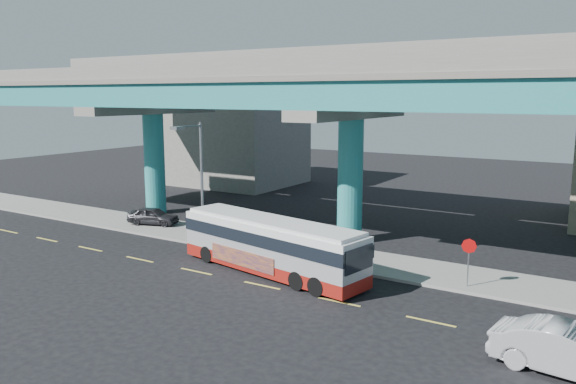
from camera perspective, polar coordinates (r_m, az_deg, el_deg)
The scene contains 10 objects.
ground at distance 26.71m, azimuth -2.29°, elevation -9.29°, with size 120.00×120.00×0.00m, color black.
sidewalk at distance 31.18m, azimuth 3.42°, elevation -6.34°, with size 70.00×4.00×0.15m, color gray.
lane_markings at distance 26.48m, azimuth -2.66°, elevation -9.46°, with size 58.00×0.12×0.01m.
viaduct at distance 33.18m, azimuth 6.60°, elevation 10.43°, with size 52.00×12.40×11.70m.
building_concrete at distance 56.58m, azimuth -5.50°, elevation 5.46°, with size 12.00×10.00×9.00m, color gray.
transit_bus at distance 27.85m, azimuth -1.74°, elevation -5.26°, with size 10.90×4.26×2.74m.
sedan at distance 20.38m, azimuth 26.74°, elevation -14.26°, with size 4.91×2.18×1.57m, color #B4B5B9.
parked_car at distance 38.82m, azimuth -13.54°, elevation -2.37°, with size 3.69×2.37×1.17m, color #28282C.
street_lamp at distance 32.63m, azimuth -9.40°, elevation 2.70°, with size 0.50×2.34×7.05m.
stop_sign at distance 26.69m, azimuth 17.89°, elevation -5.89°, with size 0.67×0.15×2.24m.
Camera 1 is at (14.19, -20.88, 8.73)m, focal length 35.00 mm.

